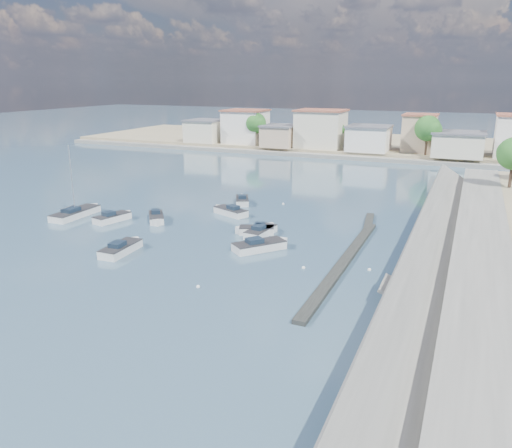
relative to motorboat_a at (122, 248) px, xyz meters
The scene contains 17 objects.
ground 38.02m from the motorboat_a, 68.83° to the left, with size 400.00×400.00×0.00m, color #2F4A5E.
seawall_walkway 33.33m from the motorboat_a, 14.70° to the left, with size 5.00×90.00×1.80m, color slate.
breakwater 22.18m from the motorboat_a, 21.52° to the left, with size 2.00×31.02×0.35m.
far_shore_land 88.53m from the motorboat_a, 81.08° to the left, with size 160.00×40.00×1.40m, color gray.
far_shore_quay 67.86m from the motorboat_a, 78.32° to the left, with size 160.00×2.50×0.80m, color slate.
far_town 76.53m from the motorboat_a, 71.34° to the left, with size 113.01×12.80×8.35m.
shore_trees 67.54m from the motorboat_a, 70.85° to the left, with size 74.56×38.32×7.92m.
motorboat_a is the anchor object (origin of this frame).
motorboat_b 14.84m from the motorboat_a, 45.59° to the left, with size 2.27×5.09×1.48m.
motorboat_c 17.17m from the motorboat_a, 78.67° to the left, with size 5.17×3.50×1.48m.
motorboat_d 14.28m from the motorboat_a, 48.26° to the left, with size 4.22×2.86×1.48m.
motorboat_e 11.88m from the motorboat_a, 132.60° to the left, with size 2.77×5.08×1.48m.
motorboat_f 22.88m from the motorboat_a, 84.07° to the left, with size 3.33×4.55×1.48m.
motorboat_g 11.03m from the motorboat_a, 107.05° to the left, with size 3.83×4.36×1.48m.
motorboat_h 13.70m from the motorboat_a, 26.74° to the left, with size 4.92×5.35×1.48m.
sailboat 16.12m from the motorboat_a, 147.48° to the left, with size 2.40×7.50×9.00m.
mooring_buoys 21.30m from the motorboat_a, 28.57° to the left, with size 19.31×29.32×0.31m.
Camera 1 is at (16.65, -32.62, 16.38)m, focal length 35.00 mm.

